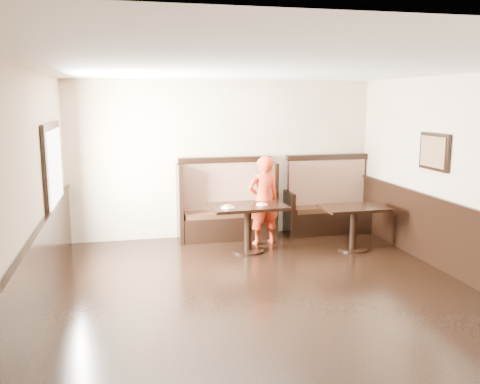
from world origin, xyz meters
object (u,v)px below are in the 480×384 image
object	(u,v)px
table_neighbor	(354,217)
child	(263,200)
table_main	(248,216)
booth_main	(226,209)
booth_neighbor	(328,206)

from	to	relation	value
table_neighbor	child	distance (m)	1.53
table_main	booth_main	bearing A→B (deg)	97.62
booth_main	table_main	bearing A→B (deg)	-79.57
booth_neighbor	table_main	distance (m)	2.01
booth_neighbor	table_neighbor	world-z (taller)	booth_neighbor
booth_main	child	world-z (taller)	child
table_neighbor	table_main	bearing A→B (deg)	170.40
booth_main	table_neighbor	world-z (taller)	booth_main
booth_neighbor	child	size ratio (longest dim) A/B	1.08
table_main	child	distance (m)	0.55
booth_neighbor	table_main	bearing A→B (deg)	-152.51
booth_main	child	distance (m)	0.80
booth_neighbor	table_main	xyz separation A→B (m)	(-1.78, -0.93, 0.12)
booth_main	booth_neighbor	xyz separation A→B (m)	(1.95, -0.00, -0.05)
booth_neighbor	child	xyz separation A→B (m)	(-1.42, -0.55, 0.28)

